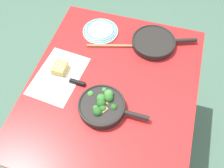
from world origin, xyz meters
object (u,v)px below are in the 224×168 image
at_px(dinner_plate_stack, 100,31).
at_px(skillet_eggs, 154,42).
at_px(skillet_broccoli, 103,106).
at_px(wooden_spoon, 129,46).
at_px(cheese_block, 60,68).
at_px(grater_knife, 69,80).

bearing_deg(dinner_plate_stack, skillet_eggs, 88.07).
relative_size(skillet_broccoli, wooden_spoon, 0.89).
distance_m(skillet_broccoli, wooden_spoon, 0.43).
height_order(skillet_eggs, cheese_block, cheese_block).
xyz_separation_m(wooden_spoon, grater_knife, (0.33, -0.25, 0.00)).
bearing_deg(grater_knife, cheese_block, -33.82).
relative_size(grater_knife, cheese_block, 3.17).
xyz_separation_m(skillet_eggs, dinner_plate_stack, (-0.01, -0.33, -0.01)).
height_order(skillet_eggs, wooden_spoon, skillet_eggs).
relative_size(skillet_broccoli, grater_knife, 1.33).
xyz_separation_m(cheese_block, dinner_plate_stack, (-0.34, 0.12, -0.01)).
bearing_deg(skillet_eggs, grater_knife, -155.32).
bearing_deg(dinner_plate_stack, grater_knife, -7.88).
relative_size(skillet_broccoli, cheese_block, 4.22).
bearing_deg(wooden_spoon, cheese_block, -155.26).
bearing_deg(dinner_plate_stack, wooden_spoon, 71.92).
relative_size(cheese_block, dinner_plate_stack, 0.39).
xyz_separation_m(grater_knife, cheese_block, (-0.05, -0.07, 0.01)).
relative_size(skillet_eggs, wooden_spoon, 0.93).
height_order(grater_knife, cheese_block, cheese_block).
bearing_deg(wooden_spoon, grater_knife, -143.36).
bearing_deg(grater_knife, skillet_broccoli, 157.19).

